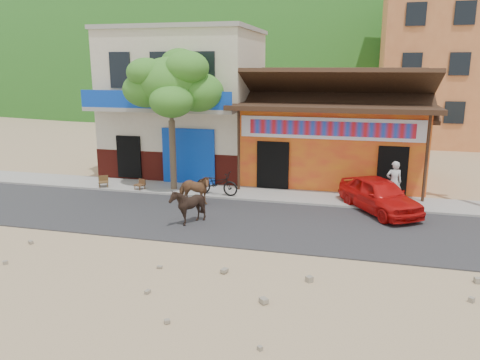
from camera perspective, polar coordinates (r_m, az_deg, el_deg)
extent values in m
plane|color=#9E825B|center=(14.26, 0.46, -8.49)|extent=(120.00, 120.00, 0.00)
cube|color=#28282B|center=(16.54, 2.54, -5.23)|extent=(60.00, 5.00, 0.04)
cube|color=gray|center=(19.81, 4.61, -1.91)|extent=(60.00, 2.00, 0.12)
cube|color=orange|center=(23.13, 11.29, 4.55)|extent=(8.00, 6.00, 3.60)
cube|color=beige|center=(24.47, -6.55, 9.23)|extent=(7.00, 6.00, 7.00)
cube|color=#CC723F|center=(37.29, 24.00, 13.55)|extent=(9.00, 9.00, 12.00)
ellipsoid|color=#194C14|center=(83.14, 12.67, 18.02)|extent=(100.00, 40.00, 24.00)
imported|color=brown|center=(18.52, -5.62, -1.17)|extent=(1.47, 0.74, 1.21)
imported|color=black|center=(16.24, -6.39, -3.16)|extent=(1.42, 1.33, 1.30)
imported|color=red|center=(18.26, 16.62, -1.75)|extent=(3.39, 4.06, 1.31)
imported|color=black|center=(19.59, -2.84, -0.39)|extent=(1.94, 0.88, 0.98)
imported|color=silver|center=(19.31, 18.24, -0.23)|extent=(0.68, 0.51, 1.68)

